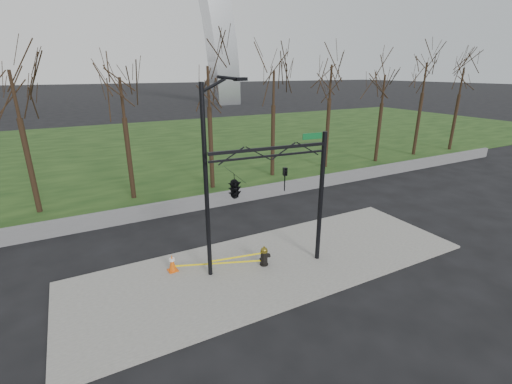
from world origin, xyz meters
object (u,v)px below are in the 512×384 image
fire_hydrant (264,256)px  traffic_signal_mast (253,184)px  street_light (210,170)px  traffic_cone (172,263)px

fire_hydrant → traffic_signal_mast: traffic_signal_mast is taller
fire_hydrant → street_light: size_ratio=0.11×
traffic_cone → traffic_signal_mast: traffic_signal_mast is taller
traffic_signal_mast → traffic_cone: bearing=154.5°
fire_hydrant → traffic_signal_mast: (-0.75, -0.35, 3.62)m
street_light → traffic_signal_mast: 1.76m
fire_hydrant → traffic_signal_mast: 3.72m
fire_hydrant → street_light: (-2.20, 0.49, 4.17)m
street_light → traffic_signal_mast: (1.45, -0.84, -0.55)m
traffic_cone → street_light: (1.57, -0.94, 4.20)m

